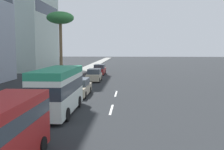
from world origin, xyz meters
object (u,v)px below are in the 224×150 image
Objects in this scene: car_third at (99,70)px; pedestrian_near_lamp at (46,76)px; palm_tree at (60,20)px; minibus_lead at (58,89)px; car_fifth at (79,88)px; car_second at (94,75)px; van_fourth at (2,130)px.

pedestrian_near_lamp is at bearing -19.71° from car_third.
minibus_lead is at bearing -166.28° from palm_tree.
car_third is 1.03× the size of car_fifth.
pedestrian_near_lamp reaches higher than car_second.
car_second is at bearing 179.55° from minibus_lead.
palm_tree reaches higher than pedestrian_near_lamp.
car_fifth is at bearing 0.75° from car_third.
minibus_lead reaches higher than car_second.
pedestrian_near_lamp is 0.20× the size of palm_tree.
car_fifth is (6.82, -0.11, -0.93)m from minibus_lead.
car_second is at bearing 1.86° from car_third.
minibus_lead is 8.39m from van_fourth.
pedestrian_near_lamp is at bearing -48.44° from car_second.
car_third is 0.95× the size of van_fourth.
minibus_lead is 3.78× the size of pedestrian_near_lamp.
car_second is (17.64, -0.14, -0.90)m from minibus_lead.
car_second is 6.82m from pedestrian_near_lamp.
car_third is at bearing -179.44° from van_fourth.
van_fourth reaches higher than car_third.
van_fourth is (-8.39, -0.19, -0.20)m from minibus_lead.
minibus_lead is 18.22m from palm_tree.
car_fifth is at bearing -0.17° from car_second.
minibus_lead is 14.04m from pedestrian_near_lamp.
palm_tree is (16.60, 4.05, 6.35)m from minibus_lead.
palm_tree is (-9.94, 3.90, 7.22)m from car_third.
pedestrian_near_lamp is (-4.52, 5.09, 0.36)m from car_second.
car_fifth is (-10.82, 0.03, -0.03)m from car_second.
car_second reaches higher than car_fifth.
palm_tree reaches higher than car_fifth.
car_third is 34.93m from van_fourth.
car_fifth is (-19.71, -0.26, -0.05)m from car_third.
van_fourth is at bearing -170.37° from palm_tree.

